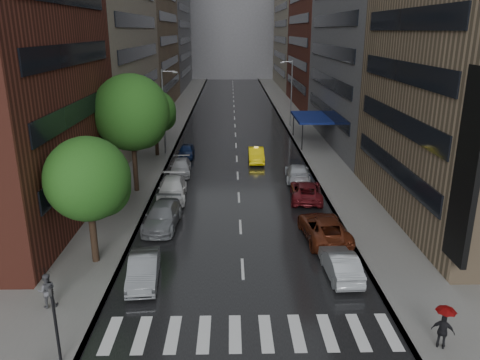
% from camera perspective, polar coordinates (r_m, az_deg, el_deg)
% --- Properties ---
extents(ground, '(220.00, 220.00, 0.00)m').
position_cam_1_polar(ground, '(23.88, 0.58, -15.38)').
color(ground, gray).
rests_on(ground, ground).
extents(road, '(14.00, 140.00, 0.01)m').
position_cam_1_polar(road, '(71.18, -0.65, 7.27)').
color(road, black).
rests_on(road, ground).
extents(sidewalk_left, '(4.00, 140.00, 0.15)m').
position_cam_1_polar(sidewalk_left, '(71.65, -7.92, 7.23)').
color(sidewalk_left, gray).
rests_on(sidewalk_left, ground).
extents(sidewalk_right, '(4.00, 140.00, 0.15)m').
position_cam_1_polar(sidewalk_right, '(71.81, 6.61, 7.30)').
color(sidewalk_right, gray).
rests_on(sidewalk_right, ground).
extents(crosswalk, '(13.15, 2.80, 0.01)m').
position_cam_1_polar(crosswalk, '(22.24, 1.29, -18.17)').
color(crosswalk, silver).
rests_on(crosswalk, ground).
extents(buildings_left, '(8.00, 108.00, 38.00)m').
position_cam_1_polar(buildings_left, '(80.10, -12.22, 19.56)').
color(buildings_left, maroon).
rests_on(buildings_left, ground).
extents(buildings_right, '(8.05, 109.10, 36.00)m').
position_cam_1_polar(buildings_right, '(78.27, 10.95, 18.98)').
color(buildings_right, '#937A5B').
rests_on(buildings_right, ground).
extents(building_far, '(40.00, 14.00, 32.00)m').
position_cam_1_polar(building_far, '(137.99, -0.97, 19.07)').
color(building_far, slate).
rests_on(building_far, ground).
extents(tree_near, '(4.76, 4.76, 7.58)m').
position_cam_1_polar(tree_near, '(27.27, -18.08, 0.10)').
color(tree_near, '#382619').
rests_on(tree_near, ground).
extents(tree_mid, '(6.18, 6.18, 9.85)m').
position_cam_1_polar(tree_mid, '(38.85, -13.11, 8.00)').
color(tree_mid, '#382619').
rests_on(tree_mid, ground).
extents(tree_far, '(4.47, 4.47, 7.12)m').
position_cam_1_polar(tree_far, '(50.57, -10.32, 8.22)').
color(tree_far, '#382619').
rests_on(tree_far, ground).
extents(taxi, '(1.56, 4.46, 1.47)m').
position_cam_1_polar(taxi, '(48.45, 1.97, 3.08)').
color(taxi, yellow).
rests_on(taxi, ground).
extents(parked_cars_left, '(2.53, 30.47, 1.59)m').
position_cam_1_polar(parked_cars_left, '(37.74, -8.36, -1.43)').
color(parked_cars_left, slate).
rests_on(parked_cars_left, ground).
extents(parked_cars_right, '(3.00, 22.23, 1.58)m').
position_cam_1_polar(parked_cars_right, '(34.94, 8.87, -3.04)').
color(parked_cars_right, '#A2A7AB').
rests_on(parked_cars_right, ground).
extents(ped_black_umbrella, '(1.03, 0.98, 2.09)m').
position_cam_1_polar(ped_black_umbrella, '(24.94, -22.58, -11.66)').
color(ped_black_umbrella, '#54555A').
rests_on(ped_black_umbrella, sidewalk_left).
extents(ped_red_umbrella, '(1.01, 0.82, 2.01)m').
position_cam_1_polar(ped_red_umbrella, '(22.25, 23.63, -15.73)').
color(ped_red_umbrella, black).
rests_on(ped_red_umbrella, sidewalk_right).
extents(traffic_light, '(0.18, 0.15, 3.45)m').
position_cam_1_polar(traffic_light, '(20.51, -21.62, -15.53)').
color(traffic_light, black).
rests_on(traffic_light, sidewalk_left).
extents(street_lamp_left, '(1.74, 0.22, 9.00)m').
position_cam_1_polar(street_lamp_left, '(51.12, -9.22, 8.40)').
color(street_lamp_left, gray).
rests_on(street_lamp_left, sidewalk_left).
extents(street_lamp_right, '(1.74, 0.22, 9.00)m').
position_cam_1_polar(street_lamp_right, '(66.01, 6.21, 10.62)').
color(street_lamp_right, gray).
rests_on(street_lamp_right, sidewalk_right).
extents(awning, '(4.00, 8.00, 3.12)m').
position_cam_1_polar(awning, '(56.68, 8.69, 7.54)').
color(awning, navy).
rests_on(awning, sidewalk_right).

